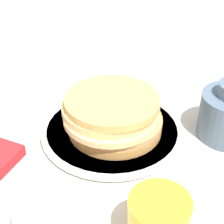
% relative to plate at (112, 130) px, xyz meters
% --- Properties ---
extents(ground_plane, '(4.00, 4.00, 0.00)m').
position_rel_plate_xyz_m(ground_plane, '(-0.01, -0.02, -0.01)').
color(ground_plane, '#BCB7AD').
extents(plate, '(0.25, 0.25, 0.01)m').
position_rel_plate_xyz_m(plate, '(0.00, 0.00, 0.00)').
color(plate, silver).
rests_on(plate, ground_plane).
extents(pancake_stack, '(0.17, 0.17, 0.06)m').
position_rel_plate_xyz_m(pancake_stack, '(-0.00, 0.00, 0.04)').
color(pancake_stack, '#B88345').
rests_on(pancake_stack, plate).
extents(juice_glass, '(0.08, 0.08, 0.07)m').
position_rel_plate_xyz_m(juice_glass, '(-0.22, 0.08, 0.03)').
color(juice_glass, yellow).
rests_on(juice_glass, ground_plane).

